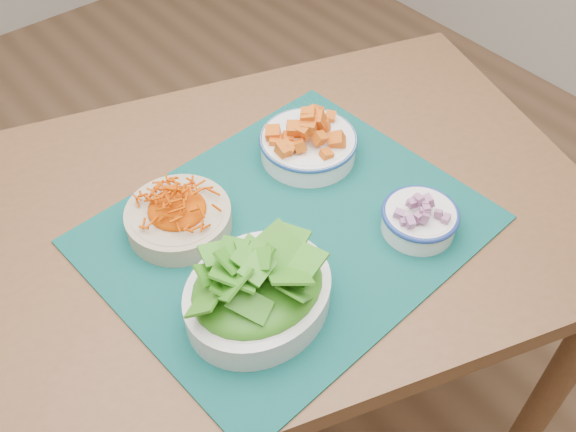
% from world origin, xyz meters
% --- Properties ---
extents(ground, '(4.00, 4.00, 0.00)m').
position_xyz_m(ground, '(0.00, 0.00, 0.00)').
color(ground, '#8F6545').
rests_on(ground, ground).
extents(table, '(1.31, 1.07, 0.75)m').
position_xyz_m(table, '(0.00, -0.14, 0.64)').
color(table, brown).
rests_on(table, ground).
extents(placemat, '(0.62, 0.52, 0.00)m').
position_xyz_m(placemat, '(0.00, -0.21, 0.75)').
color(placemat, '#063533').
rests_on(placemat, table).
extents(carrot_bowl, '(0.22, 0.22, 0.07)m').
position_xyz_m(carrot_bowl, '(-0.13, -0.09, 0.79)').
color(carrot_bowl, '#C2B290').
rests_on(carrot_bowl, placemat).
extents(squash_bowl, '(0.20, 0.20, 0.08)m').
position_xyz_m(squash_bowl, '(0.14, -0.09, 0.79)').
color(squash_bowl, white).
rests_on(squash_bowl, placemat).
extents(lettuce_bowl, '(0.25, 0.23, 0.11)m').
position_xyz_m(lettuce_bowl, '(-0.13, -0.30, 0.81)').
color(lettuce_bowl, silver).
rests_on(lettuce_bowl, placemat).
extents(onion_bowl, '(0.16, 0.16, 0.06)m').
position_xyz_m(onion_bowl, '(0.17, -0.34, 0.79)').
color(onion_bowl, white).
rests_on(onion_bowl, placemat).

